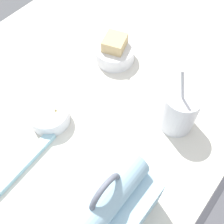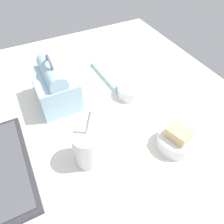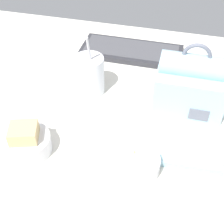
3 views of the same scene
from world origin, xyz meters
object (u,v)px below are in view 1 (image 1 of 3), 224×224
Objects in this scene: lunch_bag at (106,206)px; chopstick_case at (18,170)px; soup_cup at (180,110)px; bento_bowl_sandwich at (115,51)px; bento_bowl_snacks at (50,116)px.

lunch_bag is 23.91cm from chopstick_case.
soup_cup reaches higher than chopstick_case.
bento_bowl_sandwich reaches higher than bento_bowl_snacks.
lunch_bag is 1.03× the size of soup_cup.
bento_bowl_sandwich is at bearing -178.45° from bento_bowl_snacks.
bento_bowl_sandwich is 27.49cm from bento_bowl_snacks.
soup_cup is 0.83× the size of chopstick_case.
soup_cup reaches higher than bento_bowl_sandwich.
bento_bowl_sandwich is 42.36cm from chopstick_case.
lunch_bag is 28.44cm from bento_bowl_snacks.
soup_cup is 1.64× the size of bento_bowl_sandwich.
lunch_bag is 28.93cm from soup_cup.
soup_cup is 27.66cm from bento_bowl_sandwich.
lunch_bag reaches higher than bento_bowl_snacks.
lunch_bag is 1.98× the size of bento_bowl_snacks.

